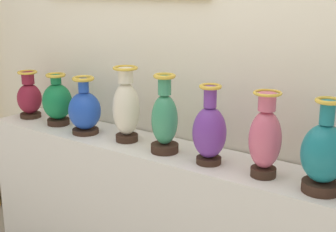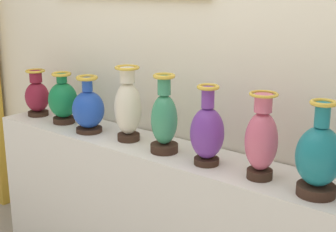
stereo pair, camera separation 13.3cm
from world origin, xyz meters
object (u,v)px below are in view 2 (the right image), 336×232
(vase_jade, at_px, (164,120))
(vase_teal, at_px, (319,158))
(vase_sapphire, at_px, (88,109))
(vase_rose, at_px, (261,140))
(vase_emerald, at_px, (63,100))
(vase_violet, at_px, (207,132))
(vase_burgundy, at_px, (37,96))
(vase_ivory, at_px, (128,107))

(vase_jade, xyz_separation_m, vase_teal, (0.82, -0.02, -0.01))
(vase_sapphire, relative_size, vase_rose, 0.85)
(vase_rose, xyz_separation_m, vase_teal, (0.27, -0.01, -0.02))
(vase_jade, bearing_deg, vase_emerald, 178.24)
(vase_emerald, height_order, vase_violet, vase_violet)
(vase_burgundy, height_order, vase_violet, vase_violet)
(vase_violet, distance_m, vase_teal, 0.55)
(vase_burgundy, relative_size, vase_emerald, 0.96)
(vase_sapphire, relative_size, vase_violet, 0.86)
(vase_emerald, distance_m, vase_ivory, 0.56)
(vase_ivory, relative_size, vase_teal, 1.04)
(vase_burgundy, relative_size, vase_rose, 0.78)
(vase_burgundy, bearing_deg, vase_jade, -1.68)
(vase_sapphire, bearing_deg, vase_teal, -0.47)
(vase_burgundy, bearing_deg, vase_emerald, -1.44)
(vase_emerald, height_order, vase_ivory, vase_ivory)
(vase_burgundy, relative_size, vase_ivory, 0.73)
(vase_burgundy, distance_m, vase_sapphire, 0.54)
(vase_emerald, relative_size, vase_violet, 0.82)
(vase_rose, height_order, vase_teal, vase_teal)
(vase_violet, height_order, vase_teal, vase_teal)
(vase_violet, bearing_deg, vase_rose, 0.77)
(vase_sapphire, height_order, vase_violet, vase_violet)
(vase_emerald, xyz_separation_m, vase_teal, (1.66, -0.04, 0.02))
(vase_sapphire, xyz_separation_m, vase_violet, (0.84, -0.00, 0.02))
(vase_burgundy, distance_m, vase_ivory, 0.83)
(vase_burgundy, distance_m, vase_jade, 1.11)
(vase_emerald, distance_m, vase_rose, 1.39)
(vase_burgundy, height_order, vase_teal, vase_teal)
(vase_rose, bearing_deg, vase_burgundy, 178.75)
(vase_rose, bearing_deg, vase_teal, -2.97)
(vase_sapphire, xyz_separation_m, vase_teal, (1.39, -0.01, 0.02))
(vase_ivory, relative_size, vase_jade, 1.02)
(vase_sapphire, xyz_separation_m, vase_jade, (0.57, 0.01, 0.03))
(vase_teal, bearing_deg, vase_jade, 178.77)
(vase_teal, bearing_deg, vase_violet, 178.96)
(vase_violet, distance_m, vase_rose, 0.28)
(vase_burgundy, xyz_separation_m, vase_rose, (1.66, -0.04, 0.05))
(vase_sapphire, relative_size, vase_jade, 0.82)
(vase_emerald, xyz_separation_m, vase_jade, (0.83, -0.03, 0.03))
(vase_sapphire, height_order, vase_ivory, vase_ivory)
(vase_sapphire, xyz_separation_m, vase_rose, (1.12, 0.00, 0.04))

